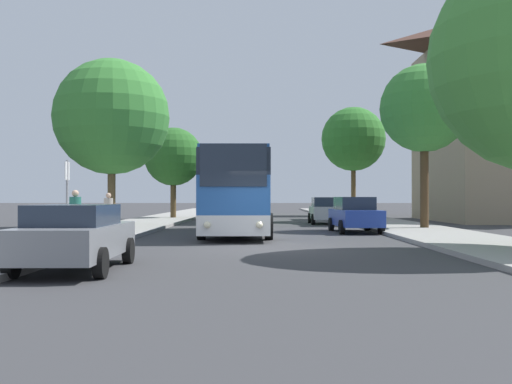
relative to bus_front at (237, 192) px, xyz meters
The scene contains 16 objects.
ground_plane 7.65m from the bus_front, 80.91° to the right, with size 300.00×300.00×0.00m, color #38383A.
sidewalk_left 9.53m from the bus_front, 128.45° to the right, with size 4.00×120.00×0.15m, color gray.
sidewalk_right 11.12m from the bus_front, 41.91° to the right, with size 4.00×120.00×0.15m, color gray.
bus_front is the anchor object (origin of this frame).
bus_middle 14.00m from the bus_front, 89.74° to the left, with size 2.79×11.61×3.57m.
bus_rear 29.41m from the bus_front, 90.08° to the left, with size 2.87×11.94×3.21m.
parked_car_left_curb 13.11m from the bus_front, 103.37° to the right, with size 2.00×4.41×1.43m.
parked_car_right_near 5.56m from the bus_front, 15.58° to the left, with size 2.08×4.43×1.60m.
parked_car_right_far 11.32m from the bus_front, 64.28° to the left, with size 1.91×3.93×1.59m.
bus_stop_sign 7.93m from the bus_front, 133.47° to the right, with size 0.08×0.45×2.67m.
pedestrian_waiting_near 5.46m from the bus_front, 160.32° to the right, with size 0.36×0.36×1.61m.
pedestrian_waiting_far 8.46m from the bus_front, 125.04° to the right, with size 0.36×0.36×1.67m.
tree_left_near 9.18m from the bus_front, 143.12° to the left, with size 5.93×5.93×8.54m.
tree_left_far 18.07m from the bus_front, 107.04° to the left, with size 4.17×4.17×6.44m.
tree_right_near 10.14m from the bus_front, 18.64° to the left, with size 4.21×4.21×7.81m.
tree_right_mid 27.62m from the bus_front, 70.72° to the left, with size 5.48×5.48×9.18m.
Camera 1 is at (-0.21, -18.28, 1.59)m, focal length 42.00 mm.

